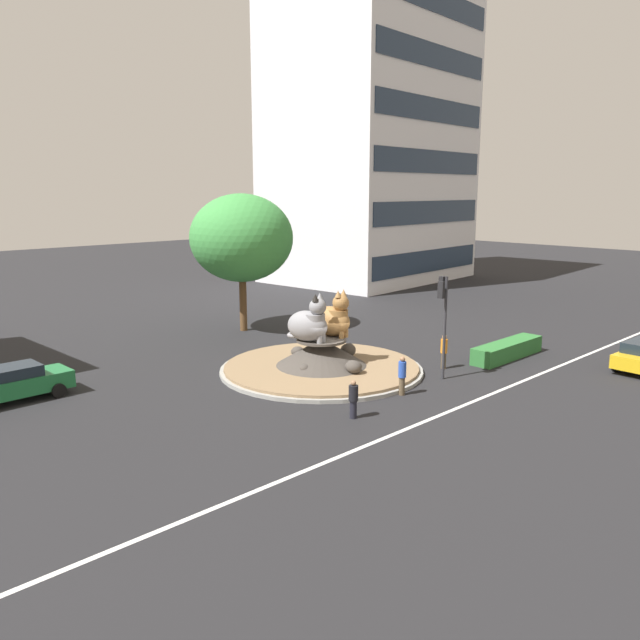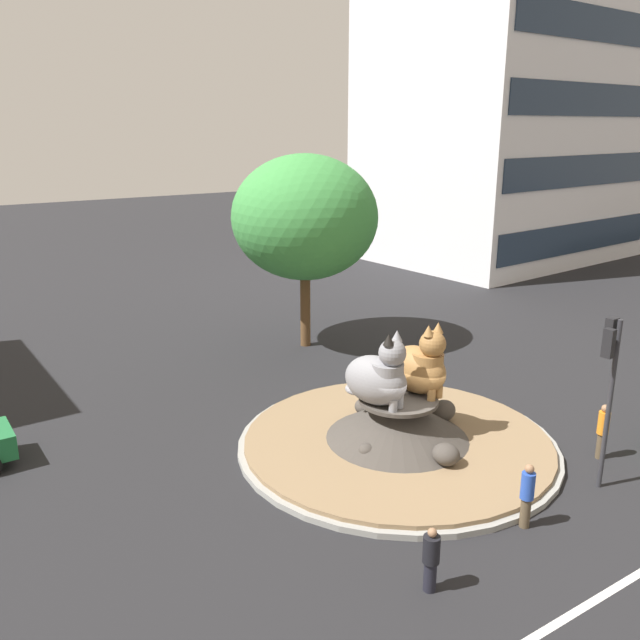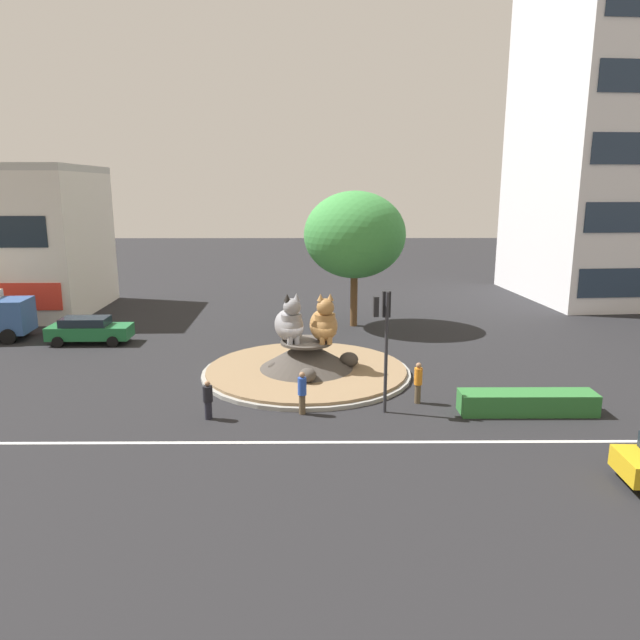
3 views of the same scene
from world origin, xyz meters
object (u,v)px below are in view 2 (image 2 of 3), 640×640
Objects in this scene: pedestrian_black_shirt at (431,558)px; office_tower at (508,69)px; pedestrian_blue_shirt at (527,494)px; traffic_light_mast at (609,366)px; pedestrian_orange_shirt at (603,430)px; cat_statue_tabby at (420,367)px; broadleaf_tree_behind_island at (305,218)px; cat_statue_grey at (379,377)px.

office_tower is at bearing 166.72° from pedestrian_black_shirt.
pedestrian_black_shirt is 0.89× the size of pedestrian_blue_shirt.
office_tower is at bearing -46.13° from traffic_light_mast.
pedestrian_black_shirt is 3.76m from pedestrian_blue_shirt.
pedestrian_blue_shirt is at bearing 91.14° from traffic_light_mast.
pedestrian_orange_shirt reaches higher than pedestrian_blue_shirt.
cat_statue_tabby is 1.62× the size of pedestrian_black_shirt.
office_tower reaches higher than traffic_light_mast.
pedestrian_black_shirt is (-31.39, -27.05, -13.13)m from office_tower.
traffic_light_mast is 3.17× the size of pedestrian_black_shirt.
broadleaf_tree_behind_island is 18.28m from pedestrian_black_shirt.
cat_statue_grey is 0.09× the size of office_tower.
broadleaf_tree_behind_island reaches higher than pedestrian_blue_shirt.
pedestrian_black_shirt is at bearing -117.92° from pedestrian_blue_shirt.
traffic_light_mast reaches higher than pedestrian_black_shirt.
office_tower is 17.60× the size of pedestrian_black_shirt.
office_tower is at bearing 120.51° from cat_statue_tabby.
pedestrian_black_shirt is at bearing 92.82° from traffic_light_mast.
pedestrian_orange_shirt reaches higher than pedestrian_black_shirt.
cat_statue_grey is 1.63× the size of pedestrian_black_shirt.
pedestrian_orange_shirt is at bearing 35.44° from cat_statue_grey.
pedestrian_blue_shirt is 5.06m from pedestrian_orange_shirt.
broadleaf_tree_behind_island is 5.57× the size of pedestrian_black_shirt.
cat_statue_tabby is at bearing 21.63° from traffic_light_mast.
cat_statue_tabby is at bearing 71.22° from cat_statue_grey.
cat_statue_tabby is 0.51× the size of traffic_light_mast.
traffic_light_mast is 2.79× the size of pedestrian_orange_shirt.
traffic_light_mast is at bearing -128.96° from pedestrian_orange_shirt.
cat_statue_tabby is 0.09× the size of office_tower.
office_tower is at bearing 108.22° from cat_statue_grey.
pedestrian_orange_shirt is (1.62, 0.95, -2.71)m from traffic_light_mast.
traffic_light_mast is 2.81× the size of pedestrian_blue_shirt.
pedestrian_blue_shirt is at bearing -140.89° from office_tower.
cat_statue_grey is at bearing -147.86° from office_tower.
traffic_light_mast is at bearing -137.53° from office_tower.
cat_statue_tabby is 5.65m from traffic_light_mast.
pedestrian_black_shirt is at bearing -148.30° from pedestrian_orange_shirt.
pedestrian_orange_shirt is (-22.75, -25.34, -12.99)m from office_tower.
cat_statue_grey is 7.13m from pedestrian_orange_shirt.
traffic_light_mast is at bearing 58.93° from pedestrian_blue_shirt.
pedestrian_orange_shirt is at bearing 137.15° from pedestrian_black_shirt.
pedestrian_blue_shirt is (0.72, -5.29, -1.63)m from cat_statue_grey.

